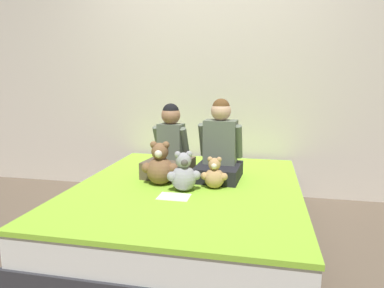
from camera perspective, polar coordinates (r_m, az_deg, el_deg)
The scene contains 9 objects.
ground_plane at distance 2.69m, azimuth -0.74°, elevation -14.69°, with size 14.00×14.00×0.00m, color brown.
wall_behind_bed at distance 3.47m, azimuth 3.11°, elevation 12.33°, with size 8.00×0.06×2.50m.
bed at distance 2.62m, azimuth -0.75°, elevation -10.92°, with size 1.64×1.93×0.38m.
child_on_left at distance 2.77m, azimuth -3.74°, elevation -1.04°, with size 0.39×0.42×0.58m.
child_on_right at distance 2.69m, azimuth 4.65°, elevation -0.72°, with size 0.36×0.41×0.63m.
teddy_bear_held_by_left_child at distance 2.55m, azimuth -5.33°, elevation -3.74°, with size 0.27×0.21×0.33m.
teddy_bear_held_by_right_child at distance 2.46m, azimuth 3.74°, elevation -5.18°, with size 0.19×0.15×0.23m.
teddy_bear_between_children at distance 2.40m, azimuth -1.41°, elevation -5.05°, with size 0.23×0.18×0.28m.
sign_card at distance 2.31m, azimuth -3.02°, elevation -8.76°, with size 0.21×0.15×0.00m.
Camera 1 is at (0.53, -2.37, 1.16)m, focal length 32.00 mm.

